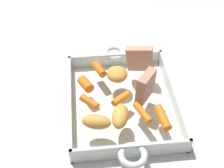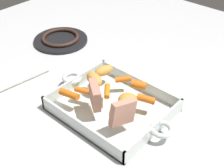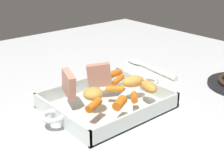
# 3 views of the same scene
# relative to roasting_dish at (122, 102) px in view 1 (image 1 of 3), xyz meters

# --- Properties ---
(ground_plane) EXTENTS (1.65, 1.65, 0.00)m
(ground_plane) POSITION_rel_roasting_dish_xyz_m (0.00, 0.00, -0.01)
(ground_plane) COLOR silver
(roasting_dish) EXTENTS (0.38, 0.25, 0.04)m
(roasting_dish) POSITION_rel_roasting_dish_xyz_m (0.00, 0.00, 0.00)
(roasting_dish) COLOR silver
(roasting_dish) RESTS_ON ground_plane
(roast_slice_thick) EXTENTS (0.04, 0.07, 0.07)m
(roast_slice_thick) POSITION_rel_roasting_dish_xyz_m (-0.08, 0.05, 0.06)
(roast_slice_thick) COLOR tan
(roast_slice_thick) RESTS_ON roasting_dish
(roast_slice_outer) EXTENTS (0.07, 0.06, 0.07)m
(roast_slice_outer) POSITION_rel_roasting_dish_xyz_m (0.01, 0.05, 0.06)
(roast_slice_outer) COLOR tan
(roast_slice_outer) RESTS_ON roasting_dish
(baby_carrot_center_left) EXTENTS (0.04, 0.05, 0.02)m
(baby_carrot_center_left) POSITION_rel_roasting_dish_xyz_m (0.02, -0.01, 0.04)
(baby_carrot_center_left) COLOR orange
(baby_carrot_center_left) RESTS_ON roasting_dish
(baby_carrot_southeast) EXTENTS (0.06, 0.03, 0.02)m
(baby_carrot_southeast) POSITION_rel_roasting_dish_xyz_m (0.07, 0.03, 0.04)
(baby_carrot_southeast) COLOR orange
(baby_carrot_southeast) RESTS_ON roasting_dish
(baby_carrot_center_right) EXTENTS (0.04, 0.04, 0.02)m
(baby_carrot_center_right) POSITION_rel_roasting_dish_xyz_m (0.03, -0.08, 0.04)
(baby_carrot_center_right) COLOR orange
(baby_carrot_center_right) RESTS_ON roasting_dish
(baby_carrot_short) EXTENTS (0.05, 0.03, 0.02)m
(baby_carrot_short) POSITION_rel_roasting_dish_xyz_m (-0.08, -0.05, 0.04)
(baby_carrot_short) COLOR orange
(baby_carrot_short) RESTS_ON roasting_dish
(baby_carrot_long) EXTENTS (0.06, 0.03, 0.02)m
(baby_carrot_long) POSITION_rel_roasting_dish_xyz_m (0.09, 0.07, 0.04)
(baby_carrot_long) COLOR orange
(baby_carrot_long) RESTS_ON roasting_dish
(baby_carrot_southwest) EXTENTS (0.05, 0.04, 0.03)m
(baby_carrot_southwest) POSITION_rel_roasting_dish_xyz_m (-0.03, -0.08, 0.04)
(baby_carrot_southwest) COLOR orange
(baby_carrot_southwest) RESTS_ON roasting_dish
(potato_near_roast) EXTENTS (0.05, 0.07, 0.03)m
(potato_near_roast) POSITION_rel_roasting_dish_xyz_m (0.09, -0.06, 0.04)
(potato_near_roast) COLOR gold
(potato_near_roast) RESTS_ON roasting_dish
(potato_whole) EXTENTS (0.07, 0.05, 0.03)m
(potato_whole) POSITION_rel_roasting_dish_xyz_m (0.08, -0.02, 0.05)
(potato_whole) COLOR gold
(potato_whole) RESTS_ON roasting_dish
(potato_golden_large) EXTENTS (0.06, 0.06, 0.03)m
(potato_golden_large) POSITION_rel_roasting_dish_xyz_m (-0.05, -0.01, 0.05)
(potato_golden_large) COLOR gold
(potato_golden_large) RESTS_ON roasting_dish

